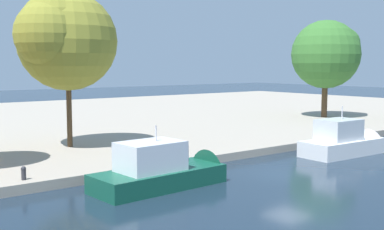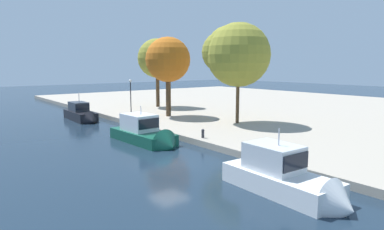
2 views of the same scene
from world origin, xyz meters
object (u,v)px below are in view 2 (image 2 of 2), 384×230
motor_yacht_2 (288,182)px  mooring_bollard_0 (203,133)px  tree_3 (168,59)px  tree_1 (158,57)px  motor_yacht_0 (82,116)px  mooring_bollard_1 (146,120)px  lamp_post (131,97)px  motor_yacht_1 (146,135)px  tree_0 (233,53)px

motor_yacht_2 → mooring_bollard_0: motor_yacht_2 is taller
tree_3 → tree_1: bearing=154.5°
mooring_bollard_0 → tree_1: size_ratio=0.08×
motor_yacht_2 → tree_1: bearing=160.7°
tree_1 → tree_3: (9.16, -4.37, -0.45)m
motor_yacht_0 → mooring_bollard_1: bearing=22.2°
motor_yacht_2 → lamp_post: (-27.36, 4.99, 2.36)m
motor_yacht_0 → tree_1: tree_1 is taller
mooring_bollard_0 → mooring_bollard_1: mooring_bollard_0 is taller
mooring_bollard_0 → motor_yacht_0: bearing=-169.2°
motor_yacht_1 → lamp_post: bearing=155.3°
lamp_post → tree_1: size_ratio=0.44×
lamp_post → motor_yacht_2: bearing=-10.3°
motor_yacht_1 → mooring_bollard_1: (-6.48, 3.83, 0.26)m
motor_yacht_1 → mooring_bollard_1: size_ratio=11.68×
mooring_bollard_0 → lamp_post: bearing=177.0°
mooring_bollard_0 → tree_3: tree_3 is taller
mooring_bollard_0 → motor_yacht_1: bearing=-133.4°
motor_yacht_0 → tree_0: (15.64, 11.86, 7.81)m
motor_yacht_0 → motor_yacht_2: 32.23m
motor_yacht_1 → motor_yacht_2: size_ratio=1.08×
motor_yacht_1 → mooring_bollard_0: (3.60, 3.81, 0.32)m
motor_yacht_2 → tree_3: size_ratio=0.77×
motor_yacht_0 → mooring_bollard_1: 10.61m
lamp_post → tree_0: (10.78, 7.25, 5.35)m
mooring_bollard_0 → motor_yacht_2: bearing=-18.9°
motor_yacht_1 → mooring_bollard_0: bearing=43.8°
tree_0 → tree_1: 18.25m
mooring_bollard_1 → tree_0: tree_0 is taller
tree_0 → tree_1: size_ratio=1.04×
motor_yacht_1 → tree_0: tree_0 is taller
motor_yacht_0 → lamp_post: bearing=44.6°
mooring_bollard_0 → tree_1: bearing=156.9°
lamp_post → motor_yacht_0: bearing=-136.5°
mooring_bollard_0 → lamp_post: size_ratio=0.17×
motor_yacht_0 → tree_0: bearing=38.3°
motor_yacht_0 → tree_3: 13.38m
motor_yacht_0 → lamp_post: lamp_post is taller
motor_yacht_0 → tree_3: size_ratio=0.78×
tree_1 → tree_3: bearing=-25.5°
motor_yacht_1 → tree_0: bearing=90.7°
tree_0 → mooring_bollard_0: bearing=-61.7°
motor_yacht_2 → mooring_bollard_1: motor_yacht_2 is taller
motor_yacht_0 → mooring_bollard_0: motor_yacht_0 is taller
mooring_bollard_1 → tree_0: bearing=54.4°
lamp_post → tree_0: 14.05m
motor_yacht_1 → tree_1: 24.45m
mooring_bollard_0 → tree_0: (-4.34, 8.05, 7.45)m
tree_0 → mooring_bollard_1: bearing=-125.6°
motor_yacht_2 → tree_1: 38.19m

